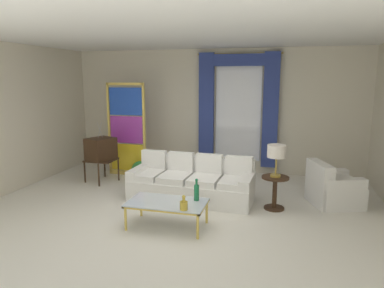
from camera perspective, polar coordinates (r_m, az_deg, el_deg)
name	(u,v)px	position (r m, az deg, el deg)	size (l,w,h in m)	color
ground_plane	(178,212)	(6.20, -2.32, -11.09)	(16.00, 16.00, 0.00)	silver
wall_rear	(214,111)	(8.76, 3.56, 5.43)	(8.00, 0.12, 3.00)	beige
wall_left	(19,117)	(8.17, -26.44, 3.96)	(0.12, 7.00, 3.00)	beige
ceiling_slab	(190,37)	(6.56, -0.37, 17.00)	(8.00, 7.60, 0.04)	white
curtained_window	(238,102)	(8.48, 7.52, 6.82)	(2.00, 0.17, 2.70)	white
couch_white_long	(192,183)	(6.79, 0.07, -6.38)	(2.38, 1.03, 0.86)	white
coffee_table	(167,204)	(5.52, -4.10, -9.72)	(1.22, 0.68, 0.41)	silver
bottle_blue_decanter	(184,205)	(5.16, -1.35, -9.89)	(0.12, 0.12, 0.22)	gold
bottle_crystal_tall	(197,192)	(5.51, 0.74, -7.77)	(0.08, 0.08, 0.35)	#196B3D
vintage_tv	(101,150)	(8.04, -14.67, -0.93)	(0.69, 0.73, 1.35)	#382314
armchair_white	(332,189)	(6.96, 21.86, -6.89)	(1.04, 1.03, 0.80)	white
stained_glass_divider	(127,131)	(8.42, -10.64, 2.02)	(0.95, 0.05, 2.20)	gold
peacock_figurine	(138,171)	(8.06, -8.81, -4.39)	(0.44, 0.60, 0.50)	beige
round_side_table	(275,190)	(6.41, 13.36, -7.27)	(0.48, 0.48, 0.59)	#382314
table_lamp_brass	(276,153)	(6.24, 13.62, -1.37)	(0.32, 0.32, 0.57)	#B29338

